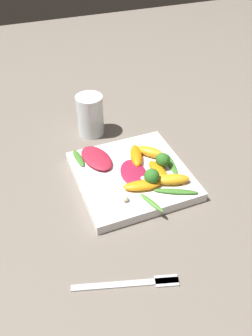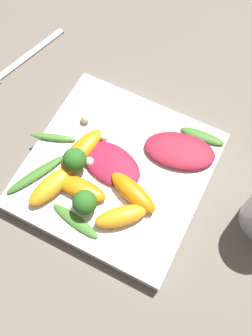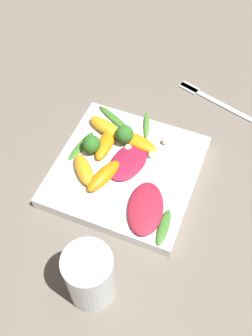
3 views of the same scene
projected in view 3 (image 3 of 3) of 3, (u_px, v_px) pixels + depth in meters
The scene contains 20 objects.
ground_plane at pixel (126, 175), 0.71m from camera, with size 2.40×2.40×0.00m, color #6B6056.
plate at pixel (126, 171), 0.70m from camera, with size 0.24×0.24×0.02m.
drinking_glass at pixel (90, 276), 0.54m from camera, with size 0.07×0.07×0.11m.
fork at pixel (209, 98), 0.81m from camera, with size 0.18×0.07×0.01m.
radicchio_leaf_0 at pixel (128, 162), 0.69m from camera, with size 0.07×0.10×0.01m.
radicchio_leaf_1 at pixel (146, 208), 0.63m from camera, with size 0.08×0.11×0.01m.
orange_segment_0 at pixel (106, 143), 0.71m from camera, with size 0.03×0.08×0.02m.
orange_segment_1 at pixel (84, 170), 0.67m from camera, with size 0.07×0.07×0.02m.
orange_segment_2 at pixel (104, 176), 0.66m from camera, with size 0.05×0.08×0.02m.
orange_segment_3 at pixel (106, 127), 0.73m from camera, with size 0.08×0.05×0.02m.
orange_segment_4 at pixel (140, 142), 0.71m from camera, with size 0.08×0.04×0.02m.
broccoli_floret_0 at pixel (125, 135), 0.70m from camera, with size 0.03×0.03×0.04m.
broccoli_floret_1 at pixel (92, 144), 0.69m from camera, with size 0.03×0.03×0.04m.
arugula_sprig_0 at pixel (146, 125), 0.74m from camera, with size 0.03×0.07×0.01m.
arugula_sprig_1 at pixel (164, 227), 0.62m from camera, with size 0.02×0.07×0.01m.
arugula_sprig_2 at pixel (115, 119), 0.75m from camera, with size 0.09×0.05×0.01m.
arugula_sprig_3 at pixel (81, 146), 0.71m from camera, with size 0.03×0.08×0.00m.
macadamia_nut_0 at pixel (151, 154), 0.70m from camera, with size 0.01×0.01×0.01m.
macadamia_nut_1 at pixel (165, 141), 0.71m from camera, with size 0.01×0.01×0.01m.
macadamia_nut_2 at pixel (128, 148), 0.70m from camera, with size 0.01×0.01×0.01m.
Camera 3 is at (-0.15, 0.37, 0.58)m, focal length 42.00 mm.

